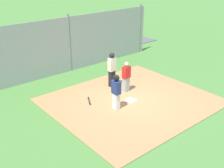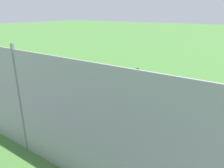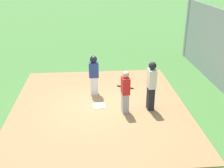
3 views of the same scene
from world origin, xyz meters
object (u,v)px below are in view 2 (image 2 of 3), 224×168
object	(u,v)px
home_plate	(117,96)
catcher	(97,85)
baseball_bat	(132,113)
umpire	(86,88)
runner	(137,82)

from	to	relation	value
home_plate	catcher	bearing A→B (deg)	-120.11
catcher	baseball_bat	size ratio (longest dim) A/B	2.10
catcher	home_plate	bearing A→B (deg)	-35.11
catcher	umpire	distance (m)	0.96
home_plate	runner	world-z (taller)	runner
catcher	runner	bearing A→B (deg)	-61.03
umpire	runner	xyz separation A→B (m)	(1.43, 1.99, -0.03)
runner	baseball_bat	xyz separation A→B (m)	(0.51, -1.33, -0.89)
home_plate	umpire	xyz separation A→B (m)	(-0.38, -1.84, 0.95)
runner	baseball_bat	distance (m)	1.68
home_plate	umpire	bearing A→B (deg)	-101.81
baseball_bat	catcher	bearing A→B (deg)	-69.32
runner	catcher	bearing A→B (deg)	34.43
umpire	baseball_bat	size ratio (longest dim) A/B	2.43
umpire	runner	distance (m)	2.45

